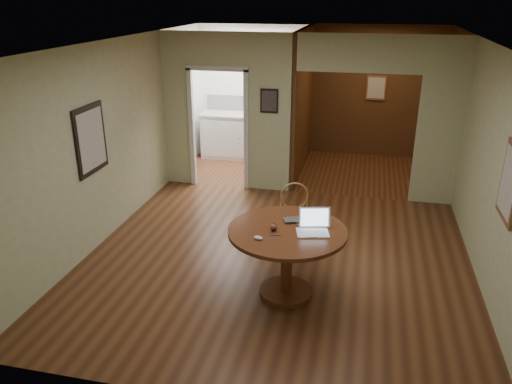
% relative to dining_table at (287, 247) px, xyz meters
% --- Properties ---
extents(floor, '(5.00, 5.00, 0.00)m').
position_rel_dining_table_xyz_m(floor, '(-0.25, 0.71, -0.62)').
color(floor, '#472614').
rests_on(floor, ground).
extents(room_shell, '(5.20, 7.50, 5.00)m').
position_rel_dining_table_xyz_m(room_shell, '(-0.72, 3.81, 0.67)').
color(room_shell, silver).
rests_on(room_shell, ground).
extents(dining_table, '(1.33, 1.33, 0.83)m').
position_rel_dining_table_xyz_m(dining_table, '(0.00, 0.00, 0.00)').
color(dining_table, '#602818').
rests_on(dining_table, ground).
extents(chair, '(0.51, 0.51, 0.99)m').
position_rel_dining_table_xyz_m(chair, '(-0.06, 0.99, -0.07)').
color(chair, olive).
rests_on(chair, ground).
extents(open_laptop, '(0.40, 0.38, 0.25)m').
position_rel_dining_table_xyz_m(open_laptop, '(0.28, 0.03, 0.28)').
color(open_laptop, white).
rests_on(open_laptop, dining_table).
extents(closed_laptop, '(0.42, 0.35, 0.03)m').
position_rel_dining_table_xyz_m(closed_laptop, '(0.12, 0.21, 0.23)').
color(closed_laptop, '#A9AAAE').
rests_on(closed_laptop, dining_table).
extents(mouse, '(0.11, 0.08, 0.04)m').
position_rel_dining_table_xyz_m(mouse, '(-0.27, -0.31, 0.24)').
color(mouse, white).
rests_on(mouse, dining_table).
extents(wine_glass, '(0.08, 0.08, 0.09)m').
position_rel_dining_table_xyz_m(wine_glass, '(-0.15, -0.07, 0.26)').
color(wine_glass, white).
rests_on(wine_glass, dining_table).
extents(pen, '(0.12, 0.04, 0.01)m').
position_rel_dining_table_xyz_m(pen, '(-0.10, -0.18, 0.22)').
color(pen, '#0C1658').
rests_on(pen, dining_table).
extents(kitchen_cabinet, '(2.06, 0.60, 0.94)m').
position_rel_dining_table_xyz_m(kitchen_cabinet, '(-1.60, 4.91, -0.15)').
color(kitchen_cabinet, silver).
rests_on(kitchen_cabinet, ground).
extents(grocery_bag, '(0.31, 0.26, 0.30)m').
position_rel_dining_table_xyz_m(grocery_bag, '(-0.80, 4.91, 0.47)').
color(grocery_bag, '#C7B691').
rests_on(grocery_bag, kitchen_cabinet).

